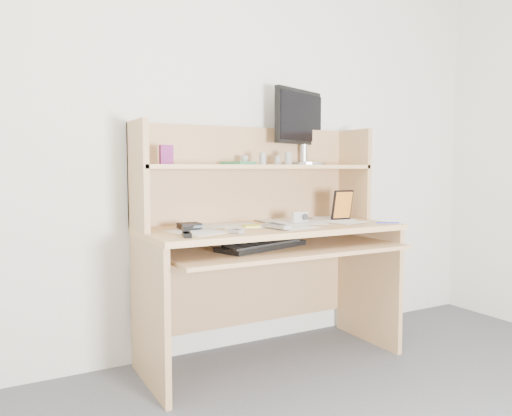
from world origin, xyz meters
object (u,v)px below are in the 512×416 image
monitor (302,125)px  tv_remote (277,226)px  desk (264,234)px  keyboard (262,245)px  game_case (342,205)px

monitor → tv_remote: bearing=-160.3°
tv_remote → monitor: size_ratio=0.35×
desk → keyboard: (-0.12, -0.18, -0.03)m
keyboard → monitor: bearing=18.1°
desk → keyboard: 0.21m
keyboard → game_case: 0.65m
tv_remote → monitor: 0.80m
monitor → desk: bearing=-177.9°
tv_remote → game_case: 0.57m
desk → monitor: size_ratio=2.83×
keyboard → game_case: (0.61, 0.12, 0.18)m
desk → monitor: (0.37, 0.17, 0.63)m
game_case → keyboard: bearing=-164.0°
tv_remote → keyboard: bearing=142.8°
game_case → desk: bearing=178.2°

